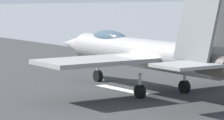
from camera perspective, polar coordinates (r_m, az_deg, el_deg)
ground_plane at (r=38.08m, az=3.01°, el=-3.02°), size 400.00×400.00×0.00m
runway_strip at (r=38.06m, az=3.03°, el=-3.01°), size 240.00×26.00×0.02m
fighter_jet at (r=38.97m, az=2.84°, el=0.65°), size 17.50×14.38×5.53m
crew_person at (r=57.89m, az=-1.83°, el=0.93°), size 0.69×0.36×1.59m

